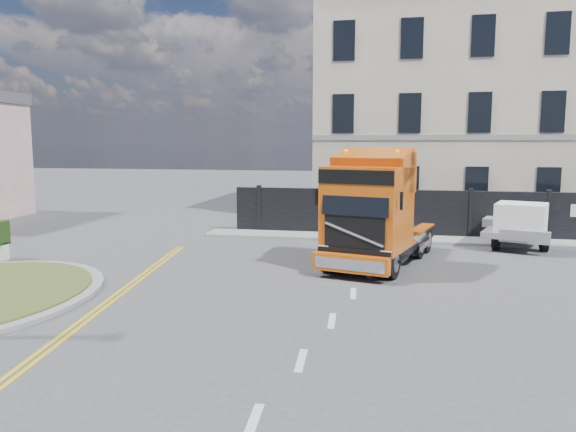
# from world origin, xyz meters

# --- Properties ---
(ground) EXTENTS (120.00, 120.00, 0.00)m
(ground) POSITION_xyz_m (0.00, 0.00, 0.00)
(ground) COLOR #424244
(ground) RESTS_ON ground
(hoarding_fence) EXTENTS (18.80, 0.25, 2.00)m
(hoarding_fence) POSITION_xyz_m (6.55, 9.00, 1.00)
(hoarding_fence) COLOR black
(hoarding_fence) RESTS_ON ground
(georgian_building) EXTENTS (12.30, 10.30, 12.80)m
(georgian_building) POSITION_xyz_m (6.00, 16.50, 5.77)
(georgian_building) COLOR beige
(georgian_building) RESTS_ON ground
(pavement_far) EXTENTS (20.00, 1.60, 0.12)m
(pavement_far) POSITION_xyz_m (6.00, 8.10, 0.06)
(pavement_far) COLOR gray
(pavement_far) RESTS_ON ground
(truck) EXTENTS (3.82, 6.56, 3.70)m
(truck) POSITION_xyz_m (3.30, 2.97, 1.66)
(truck) COLOR black
(truck) RESTS_ON ground
(flatbed_pickup) EXTENTS (2.93, 4.65, 1.78)m
(flatbed_pickup) POSITION_xyz_m (8.51, 7.18, 0.96)
(flatbed_pickup) COLOR gray
(flatbed_pickup) RESTS_ON ground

